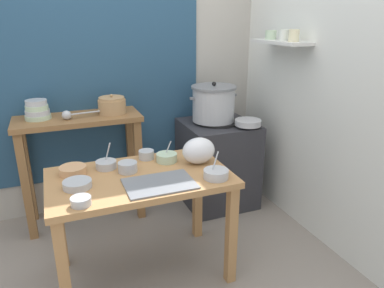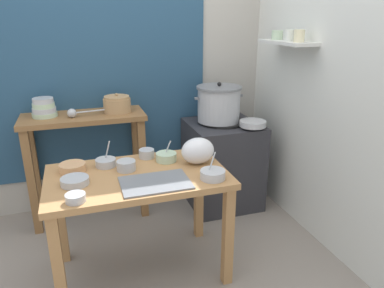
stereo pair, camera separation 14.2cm
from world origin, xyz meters
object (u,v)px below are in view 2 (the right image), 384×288
Objects in this scene: serving_tray at (155,183)px; prep_bowl_6 at (73,167)px; prep_bowl_1 at (75,181)px; stove_block at (222,163)px; clay_pot at (117,104)px; plastic_bag at (198,151)px; prep_bowl_4 at (213,174)px; wide_pan at (253,123)px; steamer_pot at (219,104)px; prep_bowl_5 at (166,156)px; prep_table at (138,190)px; prep_bowl_0 at (106,162)px; bowl_stack_enamel at (44,108)px; prep_bowl_2 at (147,153)px; prep_bowl_3 at (126,165)px; ladle at (73,113)px; prep_bowl_7 at (75,197)px; back_shelf_table at (86,141)px.

serving_tray is 2.44× the size of prep_bowl_6.
prep_bowl_6 is at bearing 92.53° from prep_bowl_1.
prep_bowl_1 is (-1.25, -0.77, 0.36)m from stove_block.
clay_pot is 0.93m from plastic_bag.
prep_bowl_4 is at bearing -68.70° from clay_pot.
serving_tray is at bearing 173.41° from prep_bowl_4.
prep_bowl_6 is (-1.43, -0.35, -0.06)m from wide_pan.
steamer_pot is (-0.04, 0.02, 0.55)m from stove_block.
prep_bowl_4 is at bearing -61.58° from prep_bowl_5.
prep_bowl_4 reaches higher than prep_table.
prep_bowl_4 is (-0.64, -0.73, -0.05)m from wide_pan.
stove_block is at bearing 55.54° from plastic_bag.
prep_table is 6.36× the size of prep_bowl_0.
bowl_stack_enamel reaches higher than wide_pan.
prep_bowl_2 is 0.55m from prep_bowl_4.
prep_bowl_1 is at bearing -160.00° from prep_bowl_3.
prep_bowl_2 is (0.45, -0.56, -0.18)m from ladle.
ladle is 1.43m from wide_pan.
prep_bowl_5 reaches higher than prep_bowl_7.
back_shelf_table is 0.39m from clay_pot.
clay_pot reaches higher than prep_table.
prep_bowl_0 is 1.07× the size of prep_bowl_1.
prep_bowl_2 is at bearing 85.47° from serving_tray.
prep_bowl_4 is (0.42, -0.21, 0.14)m from prep_table.
plastic_bag is (0.97, -0.85, -0.16)m from bowl_stack_enamel.
prep_bowl_6 is (-0.01, 0.20, 0.00)m from prep_bowl_1.
plastic_bag reaches higher than prep_bowl_2.
prep_bowl_6 is (-0.49, -0.08, -0.00)m from prep_bowl_2.
clay_pot is at bearing 116.70° from plastic_bag.
ladle is 2.39× the size of prep_bowl_3.
steamer_pot is 1.18m from prep_bowl_0.
prep_bowl_5 reaches higher than serving_tray.
prep_bowl_1 is (-0.78, -0.08, -0.06)m from plastic_bag.
back_shelf_table is 6.91× the size of prep_bowl_5.
wide_pan is at bearing 21.38° from prep_bowl_1.
prep_bowl_6 is (-0.60, 0.02, -0.00)m from prep_bowl_5.
back_shelf_table reaches higher than prep_bowl_0.
prep_bowl_1 is 0.56m from prep_bowl_2.
prep_bowl_3 is (-0.47, 0.03, -0.05)m from plastic_bag.
back_shelf_table is at bearing -180.00° from clay_pot.
clay_pot is 1.36× the size of prep_bowl_1.
prep_bowl_7 is (-0.00, -0.22, 0.00)m from prep_bowl_1.
ladle is 1.08m from serving_tray.
prep_bowl_5 is at bearing -135.71° from steamer_pot.
clay_pot reaches higher than plastic_bag.
prep_bowl_7 is at bearing -88.86° from prep_bowl_6.
prep_bowl_1 is 1.35× the size of prep_bowl_3.
prep_bowl_4 reaches higher than prep_bowl_1.
ladle is 0.80m from prep_bowl_3.
prep_bowl_6 is (-0.32, 0.09, -0.01)m from prep_bowl_3.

